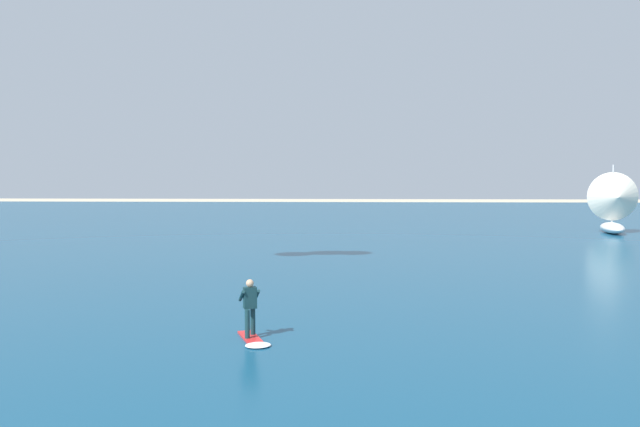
{
  "coord_description": "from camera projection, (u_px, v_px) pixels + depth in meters",
  "views": [
    {
      "loc": [
        -0.06,
        -3.71,
        4.78
      ],
      "look_at": [
        -0.81,
        16.03,
        3.5
      ],
      "focal_mm": 36.03,
      "sensor_mm": 36.0,
      "label": 1
    }
  ],
  "objects": [
    {
      "name": "sailboat_leading",
      "position": [
        615.0,
        202.0,
        48.33
      ],
      "size": [
        3.98,
        4.61,
        5.24
      ],
      "color": "white",
      "rests_on": "ocean"
    },
    {
      "name": "kitesurfer",
      "position": [
        252.0,
        318.0,
        17.87
      ],
      "size": [
        1.23,
        2.02,
        1.67
      ],
      "color": "red",
      "rests_on": "ocean"
    },
    {
      "name": "ocean",
      "position": [
        345.0,
        227.0,
        55.39
      ],
      "size": [
        160.0,
        90.0,
        0.1
      ],
      "primitive_type": "cube",
      "color": "navy",
      "rests_on": "ground"
    }
  ]
}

